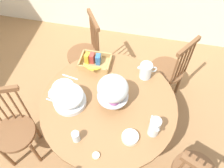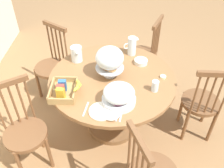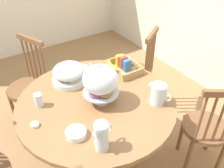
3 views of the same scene
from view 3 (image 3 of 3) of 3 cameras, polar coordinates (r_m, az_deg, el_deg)
name	(u,v)px [view 3 (image 3 of 3)]	position (r m, az deg, el deg)	size (l,w,h in m)	color
ground_plane	(93,148)	(2.54, -4.57, -14.95)	(10.00, 10.00, 0.00)	#997047
dining_table	(97,118)	(2.05, -3.54, -8.15)	(1.26, 1.26, 0.74)	olive
windsor_chair_by_cabinet	(206,130)	(2.23, 21.55, -10.03)	(0.46, 0.46, 0.97)	brown
windsor_chair_facing_door	(137,73)	(2.77, 5.90, 2.70)	(0.46, 0.46, 0.97)	brown
windsor_chair_far_side	(29,88)	(2.67, -19.17, -0.80)	(0.43, 0.43, 0.97)	brown
pastry_stand_with_dome	(101,81)	(1.78, -2.73, 0.67)	(0.28, 0.28, 0.34)	silver
fruit_platter_covered	(69,74)	(2.10, -10.17, 2.44)	(0.30, 0.30, 0.18)	silver
orange_juice_pitcher	(102,137)	(1.51, -2.46, -12.55)	(0.09, 0.17, 0.21)	silver
milk_pitcher	(158,95)	(1.88, 10.91, -2.55)	(0.20, 0.12, 0.17)	silver
cereal_basket	(122,66)	(2.25, 2.49, 4.24)	(0.32, 0.30, 0.12)	tan
china_plate_large	(79,70)	(2.28, -7.92, 3.27)	(0.22, 0.22, 0.01)	white
china_plate_small	(69,70)	(2.28, -10.21, 3.31)	(0.15, 0.15, 0.01)	white
cereal_bowl	(76,133)	(1.65, -8.54, -11.52)	(0.14, 0.14, 0.04)	white
drinking_glass	(39,100)	(1.91, -17.06, -3.68)	(0.06, 0.06, 0.11)	silver
butter_dish	(35,125)	(1.78, -17.90, -9.24)	(0.06, 0.06, 0.02)	beige
table_knife	(64,74)	(2.26, -11.31, 2.41)	(0.17, 0.01, 0.01)	silver
dinner_fork	(61,74)	(2.25, -12.04, 2.23)	(0.17, 0.01, 0.01)	silver
soup_spoon	(93,67)	(2.32, -4.61, 3.98)	(0.17, 0.01, 0.01)	silver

